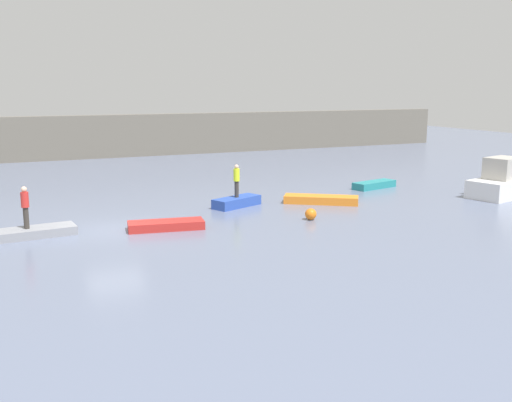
{
  "coord_description": "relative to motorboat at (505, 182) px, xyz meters",
  "views": [
    {
      "loc": [
        -4.61,
        -25.44,
        6.22
      ],
      "look_at": [
        7.36,
        1.11,
        0.53
      ],
      "focal_mm": 41.25,
      "sensor_mm": 36.0,
      "label": 1
    }
  ],
  "objects": [
    {
      "name": "person_red_shirt",
      "position": [
        -25.68,
        1.2,
        0.57
      ],
      "size": [
        0.32,
        0.32,
        1.79
      ],
      "color": "#38332D",
      "rests_on": "rowboat_grey"
    },
    {
      "name": "rowboat_red",
      "position": [
        -19.99,
        0.19,
        -0.62
      ],
      "size": [
        3.46,
        1.67,
        0.38
      ],
      "primitive_type": "cube",
      "rotation": [
        0.0,
        0.0,
        -0.17
      ],
      "color": "red",
      "rests_on": "ground_plane"
    },
    {
      "name": "ground_plane",
      "position": [
        -22.15,
        0.91,
        -0.8
      ],
      "size": [
        120.0,
        120.0,
        0.0
      ],
      "primitive_type": "plane",
      "color": "slate"
    },
    {
      "name": "person_hiviz_shirt",
      "position": [
        -15.23,
        3.53,
        0.66
      ],
      "size": [
        0.32,
        0.32,
        1.73
      ],
      "color": "#38332D",
      "rests_on": "rowboat_blue"
    },
    {
      "name": "rowboat_teal",
      "position": [
        -5.24,
        5.32,
        -0.59
      ],
      "size": [
        3.16,
        1.68,
        0.43
      ],
      "primitive_type": "cube",
      "rotation": [
        0.0,
        0.0,
        0.24
      ],
      "color": "teal",
      "rests_on": "ground_plane"
    },
    {
      "name": "rowboat_grey",
      "position": [
        -25.68,
        1.2,
        -0.62
      ],
      "size": [
        4.0,
        1.6,
        0.38
      ],
      "primitive_type": "cube",
      "rotation": [
        0.0,
        0.0,
        0.09
      ],
      "color": "gray",
      "rests_on": "ground_plane"
    },
    {
      "name": "motorboat",
      "position": [
        0.0,
        0.0,
        0.0
      ],
      "size": [
        5.38,
        3.27,
        2.26
      ],
      "color": "white",
      "rests_on": "ground_plane"
    },
    {
      "name": "rowboat_blue",
      "position": [
        -15.23,
        3.53,
        -0.55
      ],
      "size": [
        2.93,
        2.01,
        0.5
      ],
      "primitive_type": "cube",
      "rotation": [
        0.0,
        0.0,
        0.41
      ],
      "color": "#2B4CAD",
      "rests_on": "ground_plane"
    },
    {
      "name": "mooring_buoy",
      "position": [
        -13.22,
        -0.8,
        -0.53
      ],
      "size": [
        0.55,
        0.55,
        0.55
      ],
      "primitive_type": "sphere",
      "color": "orange",
      "rests_on": "ground_plane"
    },
    {
      "name": "embankment_wall",
      "position": [
        -22.15,
        28.42,
        1.08
      ],
      "size": [
        80.0,
        1.2,
        3.76
      ],
      "primitive_type": "cube",
      "color": "#666056",
      "rests_on": "ground_plane"
    },
    {
      "name": "rowboat_orange",
      "position": [
        -10.74,
        2.45,
        -0.59
      ],
      "size": [
        3.89,
        3.16,
        0.42
      ],
      "primitive_type": "cube",
      "rotation": [
        0.0,
        0.0,
        -0.6
      ],
      "color": "orange",
      "rests_on": "ground_plane"
    }
  ]
}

